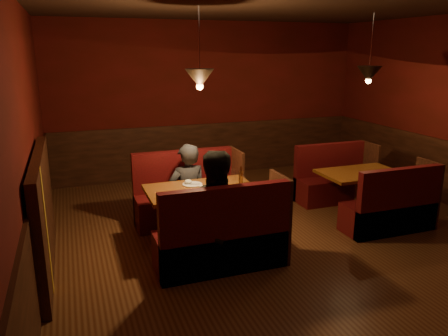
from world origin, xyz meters
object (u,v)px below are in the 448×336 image
object	(u,v)px
main_table	(202,201)
second_bench_far	(334,182)
second_table	(360,183)
diner_b	(221,195)
main_bench_near	(224,242)
second_bench_near	(392,211)
main_bench_far	(188,199)
diner_a	(187,173)

from	to	relation	value
main_table	second_bench_far	world-z (taller)	main_table
second_table	diner_b	bearing A→B (deg)	-161.34
main_bench_near	second_bench_near	bearing A→B (deg)	5.34
main_table	main_bench_far	distance (m)	0.80
main_bench_far	second_bench_near	distance (m)	2.79
main_bench_near	main_bench_far	bearing A→B (deg)	90.00
main_table	main_bench_near	bearing A→B (deg)	-88.93
main_bench_near	second_table	xyz separation A→B (m)	(2.45, 0.92, 0.16)
main_bench_near	diner_a	world-z (taller)	diner_a
second_bench_near	second_table	bearing A→B (deg)	92.20
second_bench_near	main_table	bearing A→B (deg)	167.95
main_bench_far	main_bench_near	world-z (taller)	same
second_bench_far	diner_a	bearing A→B (deg)	-173.40
diner_b	second_table	bearing A→B (deg)	16.64
main_bench_far	diner_b	bearing A→B (deg)	-90.17
diner_a	diner_b	xyz separation A→B (m)	(0.05, -1.23, 0.08)
main_bench_far	second_table	world-z (taller)	main_bench_far
second_bench_far	second_bench_near	bearing A→B (deg)	-90.00
main_bench_far	diner_b	xyz separation A→B (m)	(-0.00, -1.43, 0.52)
main_bench_near	second_bench_near	xyz separation A→B (m)	(2.47, 0.23, -0.03)
main_bench_far	main_table	bearing A→B (deg)	-91.07
main_table	second_bench_far	distance (m)	2.64
main_bench_far	diner_a	distance (m)	0.49
second_bench_near	diner_b	bearing A→B (deg)	-176.86
main_bench_far	diner_b	size ratio (longest dim) A/B	0.88
main_bench_far	second_table	xyz separation A→B (m)	(2.45, -0.60, 0.16)
diner_b	second_bench_far	bearing A→B (deg)	29.50
main_bench_near	diner_a	distance (m)	1.40
second_table	diner_b	world-z (taller)	diner_b
second_table	diner_b	xyz separation A→B (m)	(-2.45, -0.83, 0.36)
main_table	second_bench_near	xyz separation A→B (m)	(2.49, -0.53, -0.26)
second_bench_far	diner_b	xyz separation A→B (m)	(-2.48, -1.52, 0.55)
main_bench_near	second_bench_near	distance (m)	2.49
second_bench_far	diner_b	world-z (taller)	diner_b
main_table	main_bench_far	size ratio (longest dim) A/B	0.91
second_bench_far	second_bench_near	xyz separation A→B (m)	(0.00, -1.39, 0.00)
main_bench_near	second_bench_far	bearing A→B (deg)	33.15
main_bench_far	second_table	size ratio (longest dim) A/B	1.27
diner_a	main_bench_near	bearing A→B (deg)	86.42
main_table	second_bench_near	size ratio (longest dim) A/B	1.05
main_table	second_bench_near	bearing A→B (deg)	-12.05
diner_b	main_bench_near	bearing A→B (deg)	-89.41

